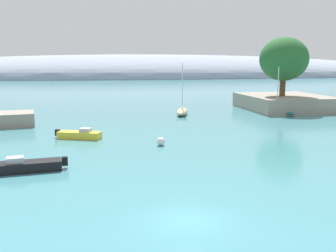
{
  "coord_description": "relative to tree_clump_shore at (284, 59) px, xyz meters",
  "views": [
    {
      "loc": [
        -4.12,
        -17.32,
        7.86
      ],
      "look_at": [
        3.07,
        22.23,
        1.06
      ],
      "focal_mm": 40.17,
      "sensor_mm": 36.0,
      "label": 1
    }
  ],
  "objects": [
    {
      "name": "tree_clump_shore",
      "position": [
        0.0,
        0.0,
        0.0
      ],
      "size": [
        7.86,
        7.86,
        9.56
      ],
      "color": "brown",
      "rests_on": "shore_outcrop"
    },
    {
      "name": "sailboat_sand_near_shore",
      "position": [
        -17.48,
        -2.52,
        -7.85
      ],
      "size": [
        3.34,
        6.07,
        7.76
      ],
      "rotation": [
        0.0,
        0.0,
        1.26
      ],
      "color": "#C6B284",
      "rests_on": "water"
    },
    {
      "name": "mooring_buoy_white",
      "position": [
        -24.09,
        -22.98,
        -7.99
      ],
      "size": [
        0.82,
        0.82,
        0.82
      ],
      "primitive_type": "sphere",
      "color": "silver",
      "rests_on": "water"
    },
    {
      "name": "water",
      "position": [
        -25.58,
        -40.41,
        -8.4
      ],
      "size": [
        600.0,
        600.0,
        0.0
      ],
      "primitive_type": "plane",
      "color": "teal",
      "rests_on": "ground"
    },
    {
      "name": "shore_outcrop",
      "position": [
        1.07,
        1.14,
        -7.2
      ],
      "size": [
        12.93,
        15.05,
        2.4
      ],
      "primitive_type": "cube",
      "color": "gray",
      "rests_on": "ground"
    },
    {
      "name": "motorboat_black_alongside_breakwater",
      "position": [
        -35.15,
        -29.75,
        -7.99
      ],
      "size": [
        5.48,
        2.19,
        1.13
      ],
      "rotation": [
        0.0,
        0.0,
        3.28
      ],
      "color": "black",
      "rests_on": "water"
    },
    {
      "name": "distant_ridge",
      "position": [
        -1.11,
        154.21,
        -8.4
      ],
      "size": [
        335.78,
        82.51,
        24.66
      ],
      "primitive_type": "ellipsoid",
      "color": "#8E99AD",
      "rests_on": "ground"
    },
    {
      "name": "sailboat_teal_mid_mooring",
      "position": [
        -2.9,
        -4.2,
        -7.98
      ],
      "size": [
        4.35,
        6.53,
        7.19
      ],
      "rotation": [
        0.0,
        0.0,
        2.02
      ],
      "color": "#1E6B70",
      "rests_on": "water"
    },
    {
      "name": "motorboat_yellow_foreground",
      "position": [
        -31.92,
        -18.12,
        -7.99
      ],
      "size": [
        4.93,
        2.97,
        1.13
      ],
      "rotation": [
        0.0,
        0.0,
        5.91
      ],
      "color": "yellow",
      "rests_on": "water"
    }
  ]
}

